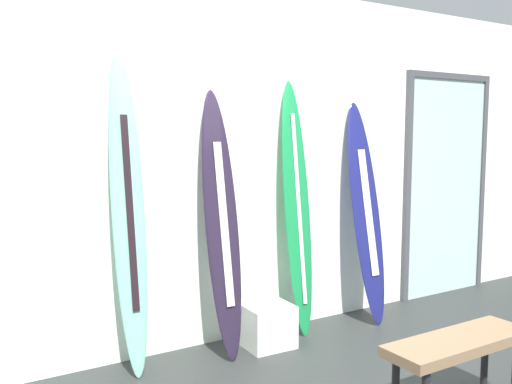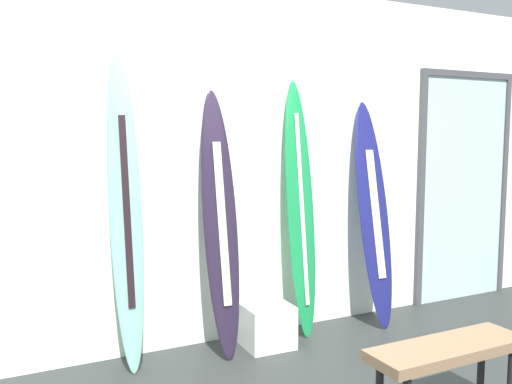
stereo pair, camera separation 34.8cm
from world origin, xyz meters
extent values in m
cube|color=white|center=(0.00, 1.30, 1.40)|extent=(7.20, 0.20, 2.80)
ellipsoid|color=#82C8B1|center=(-1.07, 1.01, 1.11)|extent=(0.23, 0.34, 2.22)
cube|color=black|center=(-1.07, 0.97, 1.11)|extent=(0.05, 0.17, 1.30)
cone|color=black|center=(-1.07, 0.94, 0.20)|extent=(0.07, 0.08, 0.11)
ellipsoid|color=#251B2F|center=(-0.39, 0.96, 0.98)|extent=(0.28, 0.43, 1.97)
cube|color=beige|center=(-0.39, 0.92, 0.99)|extent=(0.07, 0.22, 1.18)
cone|color=black|center=(-0.39, 0.86, 0.17)|extent=(0.07, 0.09, 0.11)
ellipsoid|color=#188342|center=(0.34, 1.03, 1.03)|extent=(0.27, 0.30, 2.07)
cube|color=white|center=(0.34, 1.00, 1.04)|extent=(0.05, 0.19, 1.53)
ellipsoid|color=navy|center=(1.04, 0.97, 0.96)|extent=(0.30, 0.43, 1.92)
cube|color=silver|center=(1.04, 0.94, 0.96)|extent=(0.08, 0.22, 1.07)
cube|color=white|center=(-0.02, 0.92, 0.16)|extent=(0.37, 0.37, 0.33)
cube|color=silver|center=(2.31, 1.18, 1.09)|extent=(1.06, 0.02, 2.18)
cube|color=#47474C|center=(1.75, 1.18, 1.09)|extent=(0.06, 0.06, 2.18)
cube|color=#47474C|center=(2.87, 1.18, 1.09)|extent=(0.06, 0.06, 2.18)
cube|color=#47474C|center=(2.31, 1.18, 2.21)|extent=(1.18, 0.06, 0.06)
cube|color=#87684B|center=(0.33, -0.58, 0.45)|extent=(0.98, 0.30, 0.06)
cylinder|color=black|center=(0.72, -0.68, 0.21)|extent=(0.04, 0.04, 0.42)
cylinder|color=black|center=(0.72, -0.47, 0.21)|extent=(0.04, 0.04, 0.42)
camera|label=1|loc=(-2.25, -2.56, 1.64)|focal=38.60mm
camera|label=2|loc=(-1.94, -2.73, 1.64)|focal=38.60mm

